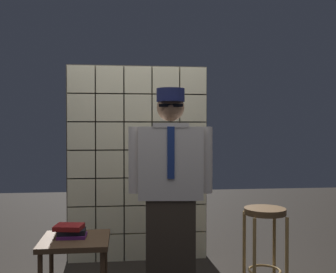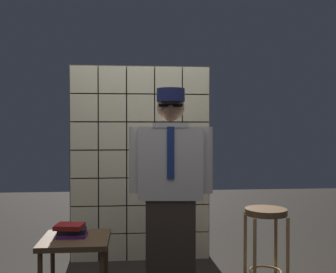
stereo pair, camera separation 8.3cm
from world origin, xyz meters
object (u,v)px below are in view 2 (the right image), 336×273
at_px(bar_stool, 266,231).
at_px(book_stack, 71,230).
at_px(standing_person, 171,190).
at_px(side_table, 76,247).

relative_size(bar_stool, book_stack, 2.89).
height_order(standing_person, side_table, standing_person).
bearing_deg(bar_stool, book_stack, 179.22).
bearing_deg(standing_person, book_stack, -173.16).
xyz_separation_m(bar_stool, book_stack, (-1.56, 0.02, 0.04)).
xyz_separation_m(standing_person, book_stack, (-0.79, -0.02, -0.30)).
bearing_deg(book_stack, standing_person, 1.42).
xyz_separation_m(bar_stool, side_table, (-1.53, -0.01, -0.08)).
height_order(standing_person, bar_stool, standing_person).
bearing_deg(book_stack, bar_stool, -0.78).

